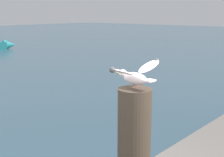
# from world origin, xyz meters

# --- Properties ---
(mooring_post) EXTENTS (0.28, 0.28, 1.02)m
(mooring_post) POSITION_xyz_m (0.75, -0.33, 1.74)
(mooring_post) COLOR #382D23
(mooring_post) RESTS_ON harbor_quay
(seagull) EXTENTS (0.62, 0.39, 0.22)m
(seagull) POSITION_xyz_m (0.75, -0.32, 2.37)
(seagull) COLOR #C66660
(seagull) RESTS_ON mooring_post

